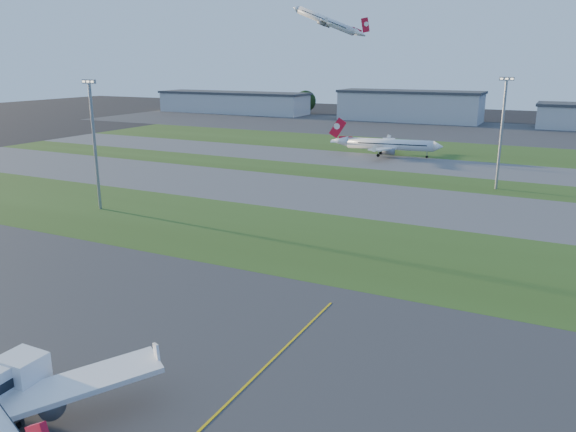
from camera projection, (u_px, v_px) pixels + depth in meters
The scene contains 17 objects.
ground at pixel (136, 427), 46.18m from camera, with size 700.00×700.00×0.00m, color black.
apron_near at pixel (136, 427), 46.18m from camera, with size 300.00×70.00×0.01m, color #333335.
grass_strip_a at pixel (354, 247), 91.00m from camera, with size 300.00×34.00×0.01m, color #304918.
taxiway_a at pixel (408, 203), 119.44m from camera, with size 300.00×32.00×0.01m, color #515154.
grass_strip_b at pixel (434, 182), 140.99m from camera, with size 300.00×18.00×0.01m, color #304918.
taxiway_b at pixel (451, 167), 159.95m from camera, with size 300.00×26.00×0.01m, color #515154.
grass_strip_c at pixel (471, 151), 188.40m from camera, with size 300.00×40.00×0.01m, color #304918.
apron_far at pixel (494, 132), 240.11m from camera, with size 400.00×80.00×0.01m, color #333335.
airliner_taxiing at pixel (389, 145), 178.06m from camera, with size 33.43×28.18×10.46m.
airliner_departing at pixel (327, 21), 264.41m from camera, with size 34.86×29.25×11.02m.
light_mast_west at pixel (94, 137), 110.84m from camera, with size 3.20×0.70×25.80m.
light_mast_centre at pixel (502, 126), 128.86m from camera, with size 3.20×0.70×25.80m.
hangar_far_west at pixel (233, 102), 329.16m from camera, with size 91.80×23.00×12.20m.
hangar_west at pixel (410, 106), 283.39m from camera, with size 71.40×23.00×15.20m.
tree_far_west at pixel (190, 99), 357.55m from camera, with size 11.00×11.00×12.00m.
tree_west at pixel (305, 101), 324.53m from camera, with size 12.10×12.10×13.20m.
tree_mid_west at pixel (464, 110), 282.54m from camera, with size 9.90×9.90×10.80m.
Camera 1 is at (29.10, -30.05, 29.06)m, focal length 35.00 mm.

